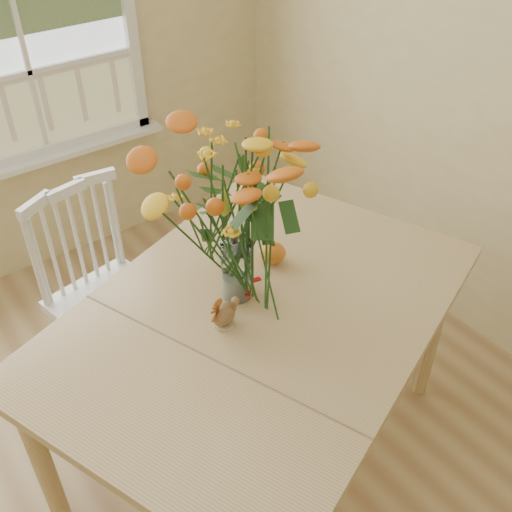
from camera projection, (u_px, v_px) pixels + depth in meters
dining_table at (259, 327)px, 2.15m from camera, size 1.85×1.59×0.83m
windsor_chair at (97, 281)px, 2.66m from camera, size 0.52×0.51×0.97m
flower_vase at (235, 212)px, 1.93m from camera, size 0.50×0.50×0.59m
pumpkin at (273, 254)px, 2.28m from camera, size 0.10×0.10×0.08m
turkey_figurine at (224, 314)px, 2.00m from camera, size 0.12×0.10×0.12m
dark_gourd at (237, 287)px, 2.13m from camera, size 0.13×0.08×0.08m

